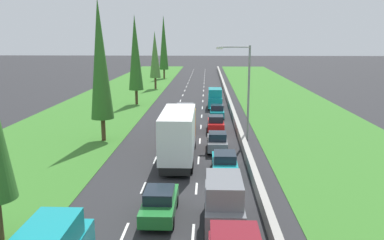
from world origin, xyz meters
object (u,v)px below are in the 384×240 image
white_box_truck_centre_lane (179,134)px  teal_van_right_lane (215,99)px  teal_sedan_right_lane (225,163)px  red_hatchback_right_lane (216,123)px  grey_van_centre_lane (185,118)px  white_hatchback_right_lane (215,95)px  poplar_tree_second (100,60)px  poplar_tree_third (135,53)px  green_sedan_centre_lane (160,203)px  teal_hatchback_right_lane (217,112)px  grey_hatchback_right_lane (217,142)px  poplar_tree_fourth (155,55)px  poplar_tree_fifth (164,43)px  street_light_mast (245,86)px  grey_van_right_lane (224,203)px

white_box_truck_centre_lane → teal_van_right_lane: 23.85m
teal_sedan_right_lane → red_hatchback_right_lane: (-0.36, 13.20, 0.02)m
teal_sedan_right_lane → grey_van_centre_lane: 13.73m
teal_van_right_lane → white_hatchback_right_lane: teal_van_right_lane is taller
poplar_tree_second → poplar_tree_third: size_ratio=1.03×
green_sedan_centre_lane → teal_hatchback_right_lane: (3.78, 26.91, 0.02)m
teal_van_right_lane → white_hatchback_right_lane: (0.22, 7.38, -0.56)m
teal_hatchback_right_lane → white_hatchback_right_lane: same height
poplar_tree_third → white_hatchback_right_lane: bearing=21.2°
green_sedan_centre_lane → poplar_tree_third: size_ratio=0.35×
grey_hatchback_right_lane → poplar_tree_fourth: bearing=104.7°
teal_hatchback_right_lane → poplar_tree_fifth: poplar_tree_fifth is taller
green_sedan_centre_lane → street_light_mast: street_light_mast is taller
white_box_truck_centre_lane → white_hatchback_right_lane: (3.54, 30.98, -1.35)m
poplar_tree_fourth → grey_van_right_lane: bearing=-79.0°
white_box_truck_centre_lane → poplar_tree_third: bearing=107.1°
poplar_tree_third → street_light_mast: bearing=-54.7°
red_hatchback_right_lane → teal_hatchback_right_lane: same height
red_hatchback_right_lane → poplar_tree_fifth: size_ratio=0.26×
teal_hatchback_right_lane → street_light_mast: bearing=-76.9°
red_hatchback_right_lane → teal_van_right_lane: (0.16, 13.49, 0.56)m
teal_sedan_right_lane → poplar_tree_fourth: size_ratio=0.41×
white_hatchback_right_lane → poplar_tree_third: bearing=-158.8°
green_sedan_centre_lane → teal_van_right_lane: size_ratio=0.92×
grey_van_right_lane → grey_hatchback_right_lane: size_ratio=1.26×
street_light_mast → poplar_tree_second: bearing=-176.1°
grey_hatchback_right_lane → poplar_tree_fifth: 62.23m
grey_hatchback_right_lane → poplar_tree_third: 27.07m
street_light_mast → red_hatchback_right_lane: bearing=127.8°
grey_van_right_lane → poplar_tree_second: poplar_tree_second is taller
grey_van_right_lane → poplar_tree_fourth: (-10.76, 55.35, 5.10)m
teal_sedan_right_lane → poplar_tree_second: size_ratio=0.34×
green_sedan_centre_lane → teal_van_right_lane: bearing=83.8°
grey_hatchback_right_lane → grey_van_centre_lane: (-3.25, 7.37, 0.56)m
poplar_tree_fifth → poplar_tree_second: bearing=-89.5°
red_hatchback_right_lane → teal_van_right_lane: bearing=89.3°
white_box_truck_centre_lane → poplar_tree_second: size_ratio=0.71×
teal_sedan_right_lane → poplar_tree_second: 15.85m
teal_hatchback_right_lane → red_hatchback_right_lane: bearing=-92.3°
grey_van_right_lane → teal_hatchback_right_lane: bearing=89.3°
poplar_tree_fifth → poplar_tree_fourth: bearing=-88.7°
grey_van_right_lane → poplar_tree_third: poplar_tree_third is taller
poplar_tree_fourth → grey_hatchback_right_lane: bearing=-75.3°
grey_van_right_lane → white_hatchback_right_lane: bearing=89.4°
poplar_tree_third → poplar_tree_fifth: poplar_tree_fifth is taller
poplar_tree_second → white_box_truck_centre_lane: bearing=-37.2°
red_hatchback_right_lane → white_hatchback_right_lane: 20.87m
poplar_tree_fourth → poplar_tree_second: bearing=-90.0°
white_box_truck_centre_lane → teal_van_right_lane: size_ratio=1.92×
teal_hatchback_right_lane → teal_van_right_lane: teal_van_right_lane is taller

